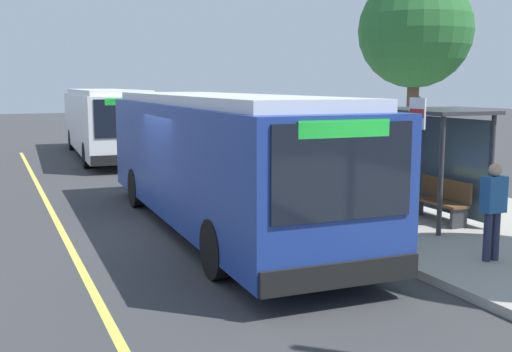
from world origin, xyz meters
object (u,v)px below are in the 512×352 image
object	(u,v)px
route_sign_post	(416,152)
pedestrian_commuter	(493,205)
transit_bus_main	(218,157)
transit_bus_second	(105,120)
waiting_bench	(439,200)

from	to	relation	value
route_sign_post	pedestrian_commuter	distance (m)	1.61
transit_bus_main	pedestrian_commuter	distance (m)	5.71
pedestrian_commuter	transit_bus_second	bearing A→B (deg)	-171.01
transit_bus_main	pedestrian_commuter	world-z (taller)	transit_bus_main
transit_bus_second	transit_bus_main	bearing A→B (deg)	-0.65
transit_bus_second	waiting_bench	xyz separation A→B (m)	(16.90, 4.37, -0.98)
pedestrian_commuter	transit_bus_main	bearing A→B (deg)	-144.63
pedestrian_commuter	route_sign_post	bearing A→B (deg)	-146.85
pedestrian_commuter	waiting_bench	bearing A→B (deg)	156.37
transit_bus_main	transit_bus_second	size ratio (longest dim) A/B	0.91
transit_bus_second	waiting_bench	bearing A→B (deg)	14.49
waiting_bench	pedestrian_commuter	world-z (taller)	pedestrian_commuter
transit_bus_main	route_sign_post	world-z (taller)	same
transit_bus_main	route_sign_post	size ratio (longest dim) A/B	3.88
transit_bus_second	pedestrian_commuter	distance (m)	20.00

